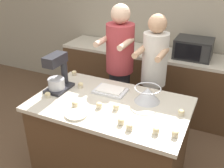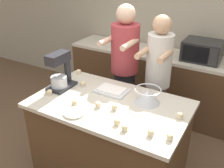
{
  "view_description": "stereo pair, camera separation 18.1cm",
  "coord_description": "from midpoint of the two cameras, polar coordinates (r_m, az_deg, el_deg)",
  "views": [
    {
      "loc": [
        0.95,
        -1.96,
        2.2
      ],
      "look_at": [
        0.0,
        0.05,
        1.09
      ],
      "focal_mm": 42.0,
      "sensor_mm": 36.0,
      "label": 1
    },
    {
      "loc": [
        1.11,
        -1.88,
        2.2
      ],
      "look_at": [
        0.0,
        0.05,
        1.09
      ],
      "focal_mm": 42.0,
      "sensor_mm": 36.0,
      "label": 2
    }
  ],
  "objects": [
    {
      "name": "cupcake_1",
      "position": [
        2.83,
        -4.52,
        0.01
      ],
      "size": [
        0.06,
        0.06,
        0.06
      ],
      "color": "beige",
      "rests_on": "island_counter"
    },
    {
      "name": "cupcake_4",
      "position": [
        2.22,
        3.49,
        -8.23
      ],
      "size": [
        0.06,
        0.06,
        0.06
      ],
      "color": "beige",
      "rests_on": "island_counter"
    },
    {
      "name": "cupcake_8",
      "position": [
        2.39,
        16.71,
        -6.62
      ],
      "size": [
        0.06,
        0.06,
        0.06
      ],
      "color": "beige",
      "rests_on": "island_counter"
    },
    {
      "name": "island_counter",
      "position": [
        2.79,
        1.42,
        -12.09
      ],
      "size": [
        1.51,
        0.92,
        0.91
      ],
      "color": "#4C331E",
      "rests_on": "ground_plane"
    },
    {
      "name": "cupcake_3",
      "position": [
        3.13,
        -5.62,
        2.65
      ],
      "size": [
        0.06,
        0.06,
        0.06
      ],
      "color": "beige",
      "rests_on": "island_counter"
    },
    {
      "name": "person_right",
      "position": [
        3.09,
        11.5,
        0.66
      ],
      "size": [
        0.31,
        0.48,
        1.64
      ],
      "color": "brown",
      "rests_on": "ground_plane"
    },
    {
      "name": "cupcake_6",
      "position": [
        2.44,
        -0.95,
        -4.53
      ],
      "size": [
        0.06,
        0.06,
        0.06
      ],
      "color": "beige",
      "rests_on": "island_counter"
    },
    {
      "name": "small_plate",
      "position": [
        2.37,
        -6.06,
        -6.35
      ],
      "size": [
        0.2,
        0.2,
        0.02
      ],
      "color": "beige",
      "rests_on": "island_counter"
    },
    {
      "name": "cupcake_2",
      "position": [
        2.49,
        -6.14,
        -4.05
      ],
      "size": [
        0.06,
        0.06,
        0.06
      ],
      "color": "beige",
      "rests_on": "island_counter"
    },
    {
      "name": "cupcake_7",
      "position": [
        2.15,
        5.21,
        -9.49
      ],
      "size": [
        0.06,
        0.06,
        0.06
      ],
      "color": "beige",
      "rests_on": "island_counter"
    },
    {
      "name": "person_left",
      "position": [
        3.22,
        4.34,
        2.78
      ],
      "size": [
        0.35,
        0.51,
        1.71
      ],
      "color": "#232328",
      "rests_on": "ground_plane"
    },
    {
      "name": "back_counter",
      "position": [
        3.99,
        11.97,
        0.22
      ],
      "size": [
        2.8,
        0.6,
        0.93
      ],
      "color": "#4C331E",
      "rests_on": "ground_plane"
    },
    {
      "name": "cupcake_0",
      "position": [
        2.13,
        10.9,
        -10.38
      ],
      "size": [
        0.06,
        0.06,
        0.06
      ],
      "color": "beige",
      "rests_on": "island_counter"
    },
    {
      "name": "microwave_oven",
      "position": [
        3.66,
        20.39,
        6.81
      ],
      "size": [
        0.48,
        0.38,
        0.26
      ],
      "color": "black",
      "rests_on": "back_counter"
    },
    {
      "name": "baking_tray",
      "position": [
        2.71,
        1.85,
        -1.45
      ],
      "size": [
        0.33,
        0.23,
        0.04
      ],
      "color": "silver",
      "rests_on": "island_counter"
    },
    {
      "name": "cupcake_5",
      "position": [
        2.12,
        15.0,
        -11.05
      ],
      "size": [
        0.06,
        0.06,
        0.06
      ],
      "color": "beige",
      "rests_on": "island_counter"
    },
    {
      "name": "mixing_bowl",
      "position": [
        2.53,
        9.8,
        -2.51
      ],
      "size": [
        0.26,
        0.26,
        0.15
      ],
      "color": "#BCBCC1",
      "rests_on": "island_counter"
    },
    {
      "name": "stand_mixer",
      "position": [
        2.77,
        -9.33,
        2.41
      ],
      "size": [
        0.2,
        0.3,
        0.39
      ],
      "color": "#232328",
      "rests_on": "island_counter"
    },
    {
      "name": "back_wall",
      "position": [
        4.02,
        14.86,
        13.55
      ],
      "size": [
        10.0,
        0.06,
        2.7
      ],
      "color": "gray",
      "rests_on": "ground_plane"
    },
    {
      "name": "cupcake_9",
      "position": [
        2.41,
        2.7,
        -5.08
      ],
      "size": [
        0.06,
        0.06,
        0.06
      ],
      "color": "beige",
      "rests_on": "island_counter"
    },
    {
      "name": "cupcake_10",
      "position": [
        2.71,
        -11.61,
        -1.81
      ],
      "size": [
        0.06,
        0.06,
        0.06
      ],
      "color": "beige",
      "rests_on": "island_counter"
    }
  ]
}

